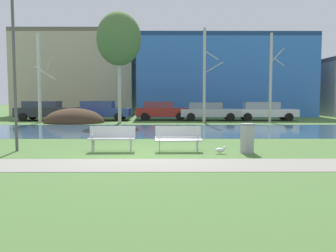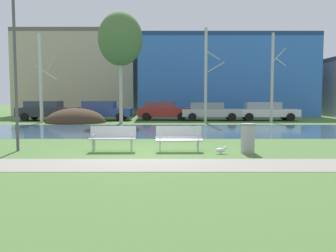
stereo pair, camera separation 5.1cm
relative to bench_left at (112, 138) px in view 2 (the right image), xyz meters
The scene contains 20 objects.
ground_plane 9.50m from the bench_left, 83.03° to the left, with size 120.00×120.00×0.00m, color #476B33.
paved_path_strip 2.89m from the bench_left, 66.16° to the right, with size 60.00×1.94×0.01m, color gray.
river_band 7.89m from the bench_left, 81.59° to the left, with size 80.00×8.15×0.01m, color #33516B.
soil_mound 14.55m from the bench_left, 109.02° to the left, with size 4.32×3.45×2.11m, color #423021.
bench_left is the anchor object (origin of this frame).
bench_right 2.30m from the bench_left, ahead, with size 1.61×0.59×0.87m.
trash_bin 4.63m from the bench_left, ahead, with size 0.49×0.49×0.99m.
seagull 3.75m from the bench_left, ahead, with size 0.40×0.15×0.25m.
streetlamp 4.83m from the bench_left, behind, with size 0.32×0.32×6.03m.
birch_far_left 15.84m from the bench_left, 117.37° to the left, with size 1.35×2.30×6.35m.
birch_left 14.62m from the bench_left, 96.02° to the left, with size 3.12×3.12×7.80m.
birch_center_left 14.85m from the bench_left, 71.34° to the left, with size 1.43×2.32×6.75m.
birch_center 17.05m from the bench_left, 55.85° to the left, with size 1.06×1.85×6.41m.
parked_van_nearest_dark 17.92m from the bench_left, 114.98° to the left, with size 4.73×2.28×1.53m.
parked_sedan_second_blue 16.89m from the bench_left, 101.23° to the left, with size 4.48×2.15×1.53m.
parked_hatch_third_red 16.73m from the bench_left, 84.68° to the left, with size 4.22×2.15×1.48m.
parked_wagon_fourth_silver 17.02m from the bench_left, 72.12° to the left, with size 4.63×2.26×1.43m.
parked_suv_fifth_white 18.78m from the bench_left, 59.24° to the left, with size 4.80×2.10×1.45m.
building_beige_block 27.22m from the bench_left, 105.86° to the left, with size 11.85×6.11×8.48m.
building_blue_store 26.54m from the bench_left, 73.43° to the left, with size 16.58×9.36×7.71m.
Camera 2 is at (0.77, -12.14, 1.91)m, focal length 39.41 mm.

